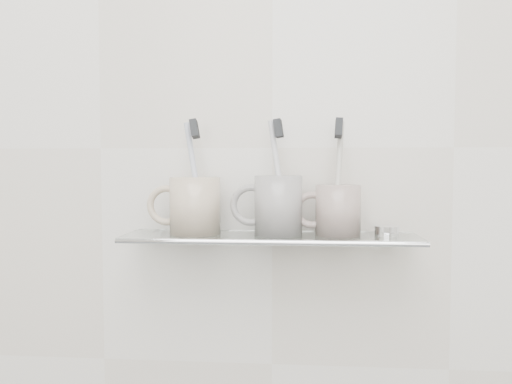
# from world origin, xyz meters

# --- Properties ---
(wall_back) EXTENTS (2.50, 0.00, 2.50)m
(wall_back) POSITION_xyz_m (0.00, 1.10, 1.25)
(wall_back) COLOR silver
(wall_back) RESTS_ON ground
(shelf_glass) EXTENTS (0.50, 0.12, 0.01)m
(shelf_glass) POSITION_xyz_m (0.00, 1.04, 1.10)
(shelf_glass) COLOR silver
(shelf_glass) RESTS_ON wall_back
(shelf_rail) EXTENTS (0.50, 0.01, 0.01)m
(shelf_rail) POSITION_xyz_m (0.00, 0.98, 1.10)
(shelf_rail) COLOR silver
(shelf_rail) RESTS_ON shelf_glass
(bracket_left) EXTENTS (0.02, 0.03, 0.02)m
(bracket_left) POSITION_xyz_m (-0.21, 1.09, 1.09)
(bracket_left) COLOR silver
(bracket_left) RESTS_ON wall_back
(bracket_right) EXTENTS (0.02, 0.03, 0.02)m
(bracket_right) POSITION_xyz_m (0.21, 1.09, 1.09)
(bracket_right) COLOR silver
(bracket_right) RESTS_ON wall_back
(mug_left) EXTENTS (0.11, 0.11, 0.10)m
(mug_left) POSITION_xyz_m (-0.13, 1.04, 1.15)
(mug_left) COLOR beige
(mug_left) RESTS_ON shelf_glass
(mug_left_handle) EXTENTS (0.07, 0.01, 0.07)m
(mug_left_handle) POSITION_xyz_m (-0.18, 1.04, 1.15)
(mug_left_handle) COLOR beige
(mug_left_handle) RESTS_ON mug_left
(toothbrush_left) EXTENTS (0.05, 0.05, 0.19)m
(toothbrush_left) POSITION_xyz_m (-0.13, 1.04, 1.20)
(toothbrush_left) COLOR #ABB5CF
(toothbrush_left) RESTS_ON mug_left
(bristles_left) EXTENTS (0.02, 0.03, 0.04)m
(bristles_left) POSITION_xyz_m (-0.13, 1.04, 1.28)
(bristles_left) COLOR #222427
(bristles_left) RESTS_ON toothbrush_left
(mug_center) EXTENTS (0.09, 0.09, 0.10)m
(mug_center) POSITION_xyz_m (0.01, 1.04, 1.15)
(mug_center) COLOR white
(mug_center) RESTS_ON shelf_glass
(mug_center_handle) EXTENTS (0.07, 0.01, 0.07)m
(mug_center_handle) POSITION_xyz_m (-0.03, 1.04, 1.15)
(mug_center_handle) COLOR white
(mug_center_handle) RESTS_ON mug_center
(toothbrush_center) EXTENTS (0.04, 0.03, 0.19)m
(toothbrush_center) POSITION_xyz_m (0.01, 1.04, 1.20)
(toothbrush_center) COLOR silver
(toothbrush_center) RESTS_ON mug_center
(bristles_center) EXTENTS (0.02, 0.03, 0.03)m
(bristles_center) POSITION_xyz_m (0.01, 1.04, 1.28)
(bristles_center) COLOR #222427
(bristles_center) RESTS_ON toothbrush_center
(mug_right) EXTENTS (0.08, 0.08, 0.09)m
(mug_right) POSITION_xyz_m (0.11, 1.04, 1.14)
(mug_right) COLOR silver
(mug_right) RESTS_ON shelf_glass
(mug_right_handle) EXTENTS (0.06, 0.01, 0.06)m
(mug_right_handle) POSITION_xyz_m (0.07, 1.04, 1.14)
(mug_right_handle) COLOR silver
(mug_right_handle) RESTS_ON mug_right
(toothbrush_right) EXTENTS (0.02, 0.05, 0.19)m
(toothbrush_right) POSITION_xyz_m (0.11, 1.04, 1.20)
(toothbrush_right) COLOR #C0B79B
(toothbrush_right) RESTS_ON mug_right
(bristles_right) EXTENTS (0.01, 0.03, 0.03)m
(bristles_right) POSITION_xyz_m (0.11, 1.04, 1.28)
(bristles_right) COLOR #222427
(bristles_right) RESTS_ON toothbrush_right
(chrome_cap) EXTENTS (0.04, 0.04, 0.02)m
(chrome_cap) POSITION_xyz_m (0.20, 1.04, 1.11)
(chrome_cap) COLOR silver
(chrome_cap) RESTS_ON shelf_glass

